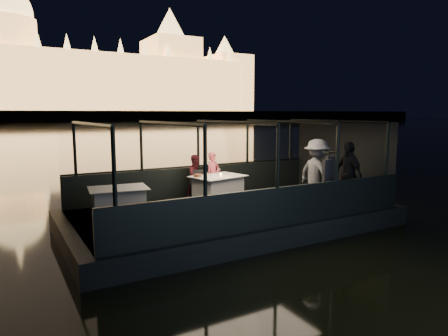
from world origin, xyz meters
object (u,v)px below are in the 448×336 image
dining_table_central (218,189)px  coat_stand (328,179)px  passenger_stripe (317,177)px  dining_table_aft (119,202)px  chair_port_right (213,183)px  chair_port_left (199,185)px  person_man_maroon (196,174)px  person_woman_coral (213,173)px  passenger_dark (348,175)px  wine_bottle (205,174)px

dining_table_central → coat_stand: (1.78, -2.52, 0.51)m
dining_table_central → passenger_stripe: passenger_stripe is taller
dining_table_aft → coat_stand: (4.71, -2.25, 0.51)m
dining_table_aft → chair_port_right: size_ratio=1.48×
chair_port_left → person_man_maroon: 0.41m
dining_table_aft → person_woman_coral: 3.32m
dining_table_aft → dining_table_central: bearing=5.2°
person_woman_coral → person_man_maroon: bearing=162.3°
chair_port_left → chair_port_right: chair_port_right is taller
person_woman_coral → passenger_dark: (2.67, -2.87, 0.10)m
person_man_maroon → passenger_stripe: 3.50m
dining_table_central → passenger_stripe: bearing=-43.7°
chair_port_left → person_woman_coral: 0.73m
dining_table_central → passenger_dark: (2.89, -2.15, 0.47)m
dining_table_aft → chair_port_right: 3.20m
chair_port_right → passenger_dark: passenger_dark is taller
dining_table_central → chair_port_right: (0.15, 0.61, 0.06)m
dining_table_central → person_man_maroon: person_man_maroon is taller
dining_table_central → passenger_dark: 3.63m
person_woman_coral → chair_port_left: bearing=-173.5°
passenger_stripe → passenger_dark: passenger_stripe is taller
passenger_dark → wine_bottle: (-3.47, 1.85, 0.06)m
chair_port_right → chair_port_left: bearing=-163.5°
dining_table_aft → wine_bottle: (2.35, -0.03, 0.53)m
dining_table_central → passenger_dark: bearing=-36.6°
dining_table_central → dining_table_aft: size_ratio=1.04×
dining_table_central → coat_stand: size_ratio=0.90×
person_man_maroon → wine_bottle: size_ratio=4.13×
chair_port_left → chair_port_right: size_ratio=0.93×
coat_stand → passenger_stripe: passenger_stripe is taller
passenger_stripe → coat_stand: bearing=162.5°
chair_port_right → passenger_dark: (2.74, -2.76, 0.40)m
dining_table_aft → passenger_stripe: size_ratio=0.75×
dining_table_central → passenger_stripe: size_ratio=0.78×
dining_table_central → wine_bottle: (-0.58, -0.30, 0.53)m
coat_stand → dining_table_aft: bearing=154.4°
person_woman_coral → person_man_maroon: 0.57m
chair_port_left → person_man_maroon: size_ratio=0.66×
person_woman_coral → person_man_maroon: size_ratio=1.03×
chair_port_right → person_woman_coral: bearing=56.2°
dining_table_aft → passenger_dark: passenger_dark is taller
dining_table_aft → chair_port_left: (2.54, 0.71, 0.06)m
chair_port_left → coat_stand: bearing=-38.2°
dining_table_aft → passenger_dark: bearing=-17.9°
coat_stand → person_woman_coral: coat_stand is taller
chair_port_right → person_woman_coral: size_ratio=0.69×
chair_port_right → wine_bottle: size_ratio=2.94×
dining_table_central → passenger_dark: size_ratio=0.81×
wine_bottle → dining_table_central: bearing=27.2°
wine_bottle → person_man_maroon: bearing=77.1°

